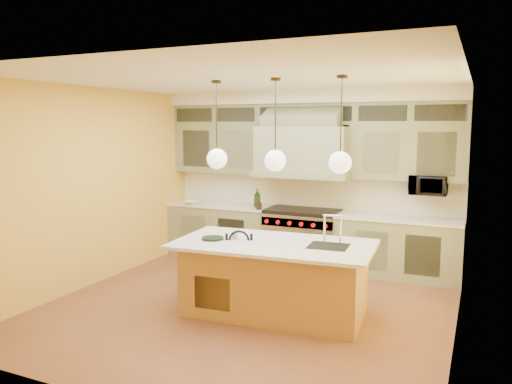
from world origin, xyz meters
The scene contains 18 objects.
floor centered at (0.00, 0.00, 0.00)m, with size 5.00×5.00×0.00m, color brown.
ceiling centered at (0.00, 0.00, 2.90)m, with size 5.00×5.00×0.00m, color white.
wall_back centered at (0.00, 2.50, 1.45)m, with size 5.00×5.00×0.00m, color gold.
wall_front centered at (0.00, -2.50, 1.45)m, with size 5.00×5.00×0.00m, color gold.
wall_left centered at (-2.50, 0.00, 1.45)m, with size 5.00×5.00×0.00m, color gold.
wall_right centered at (2.50, 0.00, 1.45)m, with size 5.00×5.00×0.00m, color gold.
back_cabinetry centered at (0.00, 2.23, 1.43)m, with size 5.00×0.77×2.90m.
range centered at (0.00, 2.14, 0.49)m, with size 1.20×0.74×0.96m.
kitchen_island centered at (0.41, -0.05, 0.47)m, with size 2.50×1.46×1.35m.
counter_stool centered at (0.01, -0.27, 0.59)m, with size 0.48×0.48×1.05m.
microwave centered at (1.95, 2.25, 1.45)m, with size 0.54×0.37×0.30m, color black.
oil_bottle_a centered at (-0.83, 2.14, 1.10)m, with size 0.12×0.12×0.32m, color black.
oil_bottle_b centered at (-0.70, 1.92, 1.03)m, with size 0.08×0.08×0.18m, color black.
fruit_bowl centered at (-2.02, 1.92, 0.97)m, with size 0.26×0.26×0.06m, color white.
cup centered at (-0.12, -0.11, 0.96)m, with size 0.09×0.09×0.09m, color beige.
pendant_left centered at (-0.40, -0.05, 1.95)m, with size 0.26×0.26×1.11m.
pendant_center centered at (0.40, -0.05, 1.95)m, with size 0.26×0.26×1.11m.
pendant_right centered at (1.20, -0.05, 1.95)m, with size 0.26×0.26×1.11m.
Camera 1 is at (2.68, -5.61, 2.34)m, focal length 35.00 mm.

